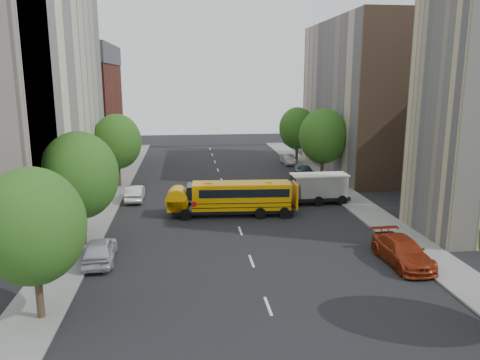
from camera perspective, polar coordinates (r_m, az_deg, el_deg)
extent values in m
plane|color=black|center=(37.38, -0.32, -5.25)|extent=(120.00, 120.00, 0.00)
cube|color=slate|center=(42.62, -16.68, -3.48)|extent=(3.00, 80.00, 0.12)
cube|color=slate|center=(44.70, 13.77, -2.58)|extent=(3.00, 80.00, 0.12)
cube|color=silver|center=(46.96, -1.68, -1.58)|extent=(0.15, 64.00, 0.01)
cube|color=beige|center=(43.75, -25.80, 9.44)|extent=(10.00, 26.00, 20.00)
cube|color=maroon|center=(65.13, -19.31, 7.43)|extent=(10.00, 15.00, 13.00)
cube|color=tan|center=(59.64, 15.12, 9.71)|extent=(10.00, 22.00, 18.00)
cube|color=brown|center=(49.59, 19.83, 8.97)|extent=(10.10, 0.30, 18.00)
cylinder|color=yellow|center=(71.27, 20.87, 16.56)|extent=(1.00, 1.00, 35.00)
cylinder|color=#38281C|center=(24.64, -23.27, -12.54)|extent=(0.36, 0.36, 2.70)
ellipsoid|color=#2B5015|center=(23.50, -23.95, -5.19)|extent=(4.80, 4.80, 5.52)
cylinder|color=#38281C|center=(33.67, -18.56, -5.35)|extent=(0.36, 0.36, 2.88)
ellipsoid|color=#2B5015|center=(32.81, -18.97, 0.53)|extent=(5.12, 5.12, 5.89)
cylinder|color=#38281C|center=(50.88, -14.53, 0.73)|extent=(0.36, 0.36, 2.81)
ellipsoid|color=#2B5015|center=(50.33, -14.74, 4.56)|extent=(4.99, 4.99, 5.74)
cylinder|color=#38281C|center=(52.55, 9.96, 1.38)|extent=(0.36, 0.36, 2.95)
ellipsoid|color=#2B5015|center=(51.99, 10.11, 5.29)|extent=(5.25, 5.25, 6.04)
cylinder|color=#38281C|center=(63.98, 6.91, 3.32)|extent=(0.36, 0.36, 2.74)
ellipsoid|color=#2B5015|center=(63.55, 6.99, 6.30)|extent=(4.86, 4.86, 5.59)
cube|color=black|center=(39.37, -0.87, -3.59)|extent=(10.20, 2.87, 0.27)
cube|color=orange|center=(39.09, 0.04, -1.92)|extent=(8.22, 2.71, 2.07)
cube|color=orange|center=(39.27, -6.93, -2.90)|extent=(1.74, 2.16, 0.90)
cube|color=black|center=(38.95, -5.59, -1.35)|extent=(0.57, 2.09, 1.08)
cube|color=orange|center=(38.85, 0.04, -0.42)|extent=(8.21, 2.53, 0.13)
cube|color=black|center=(39.00, 0.31, -1.28)|extent=(7.50, 2.72, 0.68)
cube|color=black|center=(39.28, 0.04, -2.94)|extent=(8.22, 2.76, 0.05)
cube|color=black|center=(39.18, 0.04, -2.43)|extent=(8.22, 2.76, 0.05)
cube|color=orange|center=(39.55, 5.98, -1.83)|extent=(0.26, 2.26, 2.07)
cube|color=orange|center=(38.76, -3.55, -0.33)|extent=(0.57, 0.57, 0.09)
cube|color=orange|center=(39.00, 3.08, -0.25)|extent=(0.57, 0.57, 0.09)
cylinder|color=orange|center=(39.15, -6.95, -2.27)|extent=(2.01, 2.18, 1.89)
cylinder|color=red|center=(37.95, -5.15, -2.91)|extent=(0.45, 0.06, 0.45)
cylinder|color=black|center=(38.31, -6.07, -4.18)|extent=(0.91, 0.32, 0.90)
cylinder|color=black|center=(40.47, -5.93, -3.27)|extent=(0.91, 0.32, 0.90)
cylinder|color=black|center=(38.44, 2.16, -4.06)|extent=(0.91, 0.32, 0.90)
cylinder|color=black|center=(40.59, 1.85, -3.17)|extent=(0.91, 0.32, 0.90)
cylinder|color=black|center=(38.65, 4.83, -4.00)|extent=(0.91, 0.32, 0.90)
cylinder|color=black|center=(40.79, 4.38, -3.12)|extent=(0.91, 0.32, 0.90)
cube|color=black|center=(43.54, 8.92, -2.13)|extent=(6.43, 2.28, 0.32)
cube|color=silver|center=(43.44, 9.64, -0.67)|extent=(4.94, 2.14, 1.92)
cube|color=silver|center=(42.74, 5.95, -1.21)|extent=(1.54, 2.06, 1.28)
cube|color=silver|center=(43.22, 9.69, 0.64)|extent=(5.16, 2.25, 0.13)
cylinder|color=black|center=(41.95, 6.27, -2.72)|extent=(0.90, 0.29, 0.89)
cylinder|color=black|center=(43.95, 5.59, -2.01)|extent=(0.90, 0.29, 0.89)
cylinder|color=black|center=(42.65, 9.60, -2.58)|extent=(0.90, 0.29, 0.89)
cylinder|color=black|center=(44.61, 8.78, -1.88)|extent=(0.90, 0.29, 0.89)
cylinder|color=black|center=(43.40, 12.55, -2.44)|extent=(0.90, 0.29, 0.89)
cylinder|color=black|center=(45.33, 11.62, -1.77)|extent=(0.90, 0.29, 0.89)
imported|color=#B7B7BE|center=(30.73, -16.74, -8.18)|extent=(2.14, 4.80, 1.60)
imported|color=silver|center=(45.01, -12.70, -1.54)|extent=(1.62, 4.47, 1.47)
imported|color=maroon|center=(30.93, 19.18, -8.20)|extent=(2.43, 5.62, 1.61)
imported|color=#36475F|center=(53.98, 7.98, 0.96)|extent=(1.98, 4.51, 1.51)
imported|color=gray|center=(62.82, 5.86, 2.53)|extent=(1.50, 4.10, 1.34)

